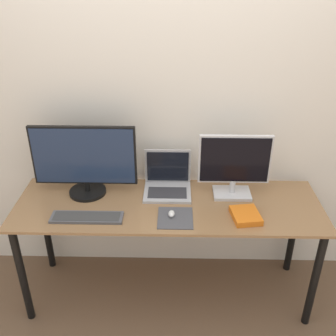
{
  "coord_description": "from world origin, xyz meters",
  "views": [
    {
      "loc": [
        0.04,
        -1.73,
        2.09
      ],
      "look_at": [
        -0.0,
        0.36,
        0.96
      ],
      "focal_mm": 42.0,
      "sensor_mm": 36.0,
      "label": 1
    }
  ],
  "objects_px": {
    "monitor_right": "(234,165)",
    "mouse": "(172,214)",
    "keyboard": "(87,217)",
    "monitor_left": "(84,161)",
    "book": "(246,215)",
    "laptop": "(168,181)"
  },
  "relations": [
    {
      "from": "monitor_left",
      "to": "monitor_right",
      "type": "xyz_separation_m",
      "value": [
        0.93,
        -0.0,
        -0.02
      ]
    },
    {
      "from": "keyboard",
      "to": "book",
      "type": "relative_size",
      "value": 2.07
    },
    {
      "from": "keyboard",
      "to": "monitor_left",
      "type": "bearing_deg",
      "value": 100.37
    },
    {
      "from": "monitor_right",
      "to": "mouse",
      "type": "relative_size",
      "value": 7.56
    },
    {
      "from": "laptop",
      "to": "book",
      "type": "xyz_separation_m",
      "value": [
        0.46,
        -0.31,
        -0.04
      ]
    },
    {
      "from": "mouse",
      "to": "monitor_right",
      "type": "bearing_deg",
      "value": 33.42
    },
    {
      "from": "monitor_left",
      "to": "laptop",
      "type": "distance_m",
      "value": 0.55
    },
    {
      "from": "mouse",
      "to": "book",
      "type": "relative_size",
      "value": 0.29
    },
    {
      "from": "book",
      "to": "monitor_left",
      "type": "bearing_deg",
      "value": 165.27
    },
    {
      "from": "laptop",
      "to": "monitor_right",
      "type": "bearing_deg",
      "value": -6.67
    },
    {
      "from": "keyboard",
      "to": "laptop",
      "type": "bearing_deg",
      "value": 35.58
    },
    {
      "from": "monitor_left",
      "to": "mouse",
      "type": "height_order",
      "value": "monitor_left"
    },
    {
      "from": "keyboard",
      "to": "book",
      "type": "xyz_separation_m",
      "value": [
        0.93,
        0.03,
        0.01
      ]
    },
    {
      "from": "monitor_right",
      "to": "book",
      "type": "xyz_separation_m",
      "value": [
        0.05,
        -0.26,
        -0.19
      ]
    },
    {
      "from": "mouse",
      "to": "book",
      "type": "height_order",
      "value": "book"
    },
    {
      "from": "monitor_left",
      "to": "keyboard",
      "type": "distance_m",
      "value": 0.37
    },
    {
      "from": "laptop",
      "to": "mouse",
      "type": "bearing_deg",
      "value": -84.24
    },
    {
      "from": "laptop",
      "to": "book",
      "type": "bearing_deg",
      "value": -33.4
    },
    {
      "from": "book",
      "to": "mouse",
      "type": "bearing_deg",
      "value": 179.42
    },
    {
      "from": "monitor_right",
      "to": "book",
      "type": "height_order",
      "value": "monitor_right"
    },
    {
      "from": "monitor_right",
      "to": "laptop",
      "type": "bearing_deg",
      "value": 173.33
    },
    {
      "from": "monitor_right",
      "to": "keyboard",
      "type": "xyz_separation_m",
      "value": [
        -0.88,
        -0.28,
        -0.2
      ]
    }
  ]
}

